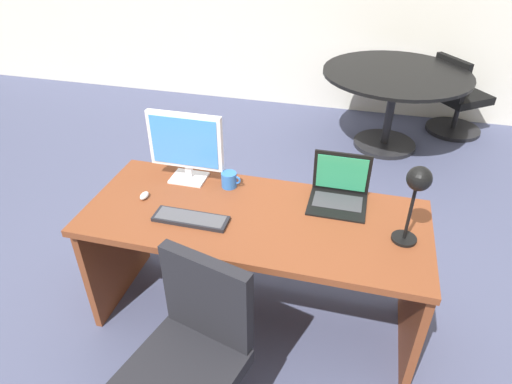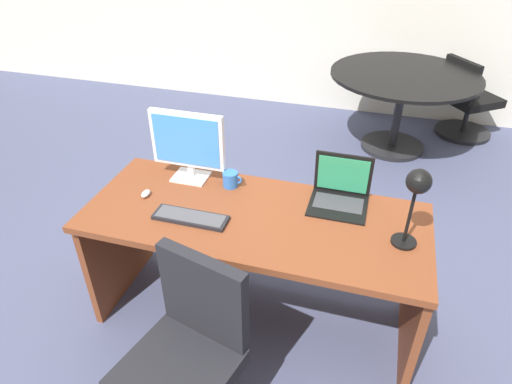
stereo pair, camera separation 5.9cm
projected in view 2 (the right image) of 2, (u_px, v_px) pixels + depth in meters
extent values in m
plane|color=#474C6B|center=(303.00, 186.00, 3.92)|extent=(12.00, 12.00, 0.00)
cube|color=brown|center=(254.00, 218.00, 2.32)|extent=(1.78, 0.73, 0.04)
cube|color=brown|center=(118.00, 243.00, 2.73)|extent=(0.04, 0.65, 0.72)
cube|color=brown|center=(414.00, 304.00, 2.32)|extent=(0.04, 0.65, 0.72)
cube|color=brown|center=(267.00, 236.00, 2.73)|extent=(1.57, 0.02, 0.50)
cube|color=silver|center=(191.00, 177.00, 2.61)|extent=(0.20, 0.16, 0.01)
cube|color=silver|center=(191.00, 170.00, 2.59)|extent=(0.04, 0.02, 0.07)
cube|color=silver|center=(187.00, 140.00, 2.47)|extent=(0.43, 0.04, 0.32)
cube|color=#3F8CEA|center=(186.00, 141.00, 2.46)|extent=(0.39, 0.00, 0.29)
cube|color=black|center=(338.00, 206.00, 2.36)|extent=(0.30, 0.26, 0.01)
cube|color=#38383D|center=(338.00, 203.00, 2.38)|extent=(0.26, 0.14, 0.00)
cube|color=black|center=(343.00, 174.00, 2.39)|extent=(0.30, 0.04, 0.25)
cube|color=#2D9966|center=(343.00, 175.00, 2.38)|extent=(0.27, 0.02, 0.21)
cube|color=black|center=(191.00, 218.00, 2.27)|extent=(0.39, 0.12, 0.02)
cube|color=#47474C|center=(190.00, 216.00, 2.26)|extent=(0.36, 0.10, 0.00)
ellipsoid|color=silver|center=(146.00, 194.00, 2.44)|extent=(0.04, 0.07, 0.03)
cylinder|color=black|center=(404.00, 242.00, 2.12)|extent=(0.12, 0.12, 0.01)
cylinder|color=black|center=(410.00, 214.00, 2.03)|extent=(0.02, 0.02, 0.31)
sphere|color=black|center=(419.00, 181.00, 1.89)|extent=(0.11, 0.11, 0.11)
cylinder|color=blue|center=(230.00, 179.00, 2.51)|extent=(0.09, 0.09, 0.09)
torus|color=blue|center=(238.00, 180.00, 2.50)|extent=(0.05, 0.01, 0.05)
cube|color=black|center=(178.00, 371.00, 1.95)|extent=(0.56, 0.56, 0.08)
cube|color=black|center=(204.00, 297.00, 1.96)|extent=(0.44, 0.17, 0.45)
cylinder|color=black|center=(392.00, 146.00, 4.50)|extent=(0.61, 0.61, 0.04)
cylinder|color=black|center=(398.00, 112.00, 4.30)|extent=(0.08, 0.08, 0.70)
cylinder|color=black|center=(405.00, 75.00, 4.10)|extent=(1.36, 1.36, 0.03)
cylinder|color=black|center=(462.00, 132.00, 4.76)|extent=(0.56, 0.56, 0.04)
cylinder|color=black|center=(466.00, 117.00, 4.66)|extent=(0.05, 0.05, 0.31)
cube|color=black|center=(471.00, 99.00, 4.56)|extent=(0.64, 0.64, 0.08)
cube|color=black|center=(460.00, 80.00, 4.36)|extent=(0.31, 0.39, 0.39)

